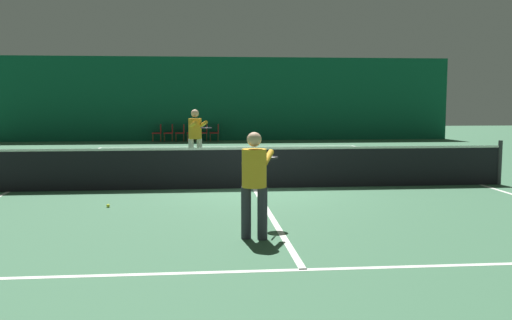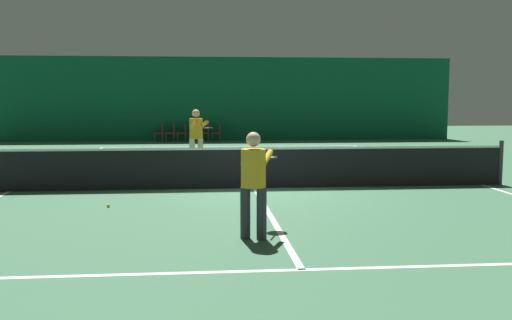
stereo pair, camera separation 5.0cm
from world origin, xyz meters
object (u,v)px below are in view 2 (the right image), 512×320
tennis_net (255,166)px  courtside_chair_3 (195,131)px  courtside_chair_5 (217,131)px  courtside_chair_4 (206,131)px  player_near (254,177)px  courtside_chair_0 (160,132)px  tennis_ball (108,206)px  courtside_chair_1 (172,132)px  courtside_chair_2 (183,132)px  player_far (197,133)px

tennis_net → courtside_chair_3: (-1.61, 15.14, -0.03)m
courtside_chair_5 → courtside_chair_4: bearing=-90.0°
courtside_chair_3 → player_near: bearing=3.4°
courtside_chair_0 → courtside_chair_5: same height
tennis_net → tennis_ball: (-2.99, -2.09, -0.48)m
tennis_net → courtside_chair_1: 15.38m
courtside_chair_0 → courtside_chair_4: 2.24m
player_near → courtside_chair_0: player_near is taller
courtside_chair_2 → courtside_chair_3: size_ratio=1.00×
tennis_net → courtside_chair_4: 15.18m
tennis_net → courtside_chair_4: bearing=94.0°
player_near → courtside_chair_5: 19.92m
courtside_chair_1 → courtside_chair_5: same height
courtside_chair_2 → courtside_chair_4: (1.12, 0.00, 0.00)m
courtside_chair_1 → courtside_chair_2: size_ratio=1.00×
tennis_net → courtside_chair_2: tennis_net is taller
courtside_chair_1 → tennis_net: bearing=10.2°
tennis_net → player_far: player_far is taller
courtside_chair_2 → courtside_chair_3: same height
tennis_ball → tennis_net: bearing=34.9°
courtside_chair_1 → courtside_chair_2: 0.56m
tennis_ball → courtside_chair_3: bearing=85.4°
courtside_chair_3 → courtside_chair_5: bearing=90.0°
player_far → courtside_chair_3: bearing=161.9°
tennis_net → courtside_chair_4: tennis_net is taller
player_near → courtside_chair_5: player_near is taller
tennis_net → tennis_ball: 3.68m
player_far → courtside_chair_1: player_far is taller
courtside_chair_1 → courtside_chair_3: same height
courtside_chair_0 → courtside_chair_2: (1.12, 0.00, 0.00)m
tennis_net → tennis_ball: bearing=-145.1°
player_far → courtside_chair_1: (-1.35, 10.73, -0.53)m
courtside_chair_2 → player_far: bearing=4.2°
courtside_chair_3 → courtside_chair_4: size_ratio=1.00×
player_near → courtside_chair_3: size_ratio=1.88×
tennis_ball → courtside_chair_2: bearing=87.3°
player_far → courtside_chair_0: player_far is taller
tennis_ball → player_near: bearing=-46.3°
player_near → courtside_chair_5: bearing=19.0°
courtside_chair_3 → courtside_chair_5: same height
player_near → tennis_ball: bearing=62.5°
courtside_chair_0 → courtside_chair_1: (0.56, 0.00, 0.00)m
courtside_chair_2 → courtside_chair_3: bearing=90.0°
player_far → courtside_chair_5: bearing=155.9°
courtside_chair_3 → tennis_ball: bearing=-4.6°
courtside_chair_0 → courtside_chair_4: (2.24, 0.00, 0.00)m
player_far → courtside_chair_2: (-0.79, 10.73, -0.53)m
tennis_net → player_near: 4.81m
courtside_chair_3 → tennis_ball: size_ratio=12.73×
courtside_chair_0 → tennis_ball: size_ratio=12.73×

